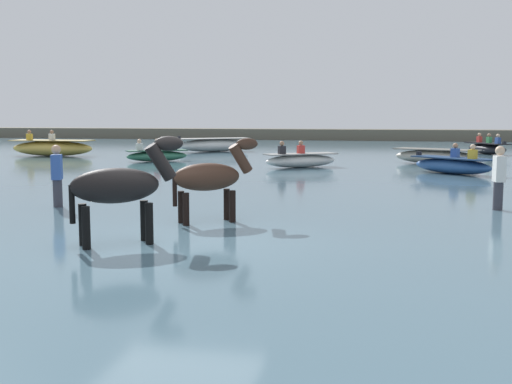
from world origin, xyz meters
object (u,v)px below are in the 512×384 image
horse_lead_dark_bay (210,179)px  boat_mid_channel (453,165)px  boat_mid_outer (300,160)px  boat_near_starboard (487,148)px  horse_trailing_black (120,189)px  boat_distant_west (436,157)px  person_onlooker_left (499,182)px  boat_far_inshore (52,148)px  person_onlooker_right (57,180)px  boat_near_port (214,145)px  boat_distant_east (157,155)px

horse_lead_dark_bay → boat_mid_channel: bearing=63.9°
boat_mid_outer → boat_near_starboard: bearing=50.6°
horse_trailing_black → boat_distant_west: horse_trailing_black is taller
boat_mid_channel → boat_distant_west: boat_mid_channel is taller
boat_distant_west → person_onlooker_left: person_onlooker_left is taller
horse_lead_dark_bay → boat_distant_west: size_ratio=0.52×
horse_lead_dark_bay → boat_far_inshore: horse_lead_dark_bay is taller
horse_lead_dark_bay → boat_near_starboard: bearing=70.0°
person_onlooker_right → boat_far_inshore: bearing=119.4°
horse_lead_dark_bay → boat_near_port: size_ratio=0.46×
boat_mid_channel → horse_trailing_black: bearing=-115.1°
person_onlooker_left → boat_near_starboard: bearing=82.3°
person_onlooker_left → boat_distant_east: bearing=135.3°
boat_distant_west → person_onlooker_left: size_ratio=2.19×
boat_far_inshore → boat_mid_channel: bearing=-17.6°
horse_lead_dark_bay → boat_far_inshore: bearing=126.8°
boat_near_port → boat_mid_outer: (5.84, -9.04, -0.08)m
person_onlooker_right → boat_distant_west: bearing=57.2°
boat_distant_west → person_onlooker_right: 16.55m
boat_near_starboard → person_onlooker_left: person_onlooker_left is taller
boat_distant_west → person_onlooker_left: (0.34, -12.49, 0.28)m
horse_lead_dark_bay → boat_distant_west: 16.03m
horse_lead_dark_bay → horse_trailing_black: bearing=-109.9°
horse_trailing_black → boat_mid_outer: horse_trailing_black is taller
boat_near_starboard → boat_mid_outer: bearing=-129.4°
boat_near_port → boat_distant_east: size_ratio=1.52×
boat_mid_outer → person_onlooker_left: bearing=-60.9°
horse_trailing_black → boat_mid_outer: size_ratio=0.68×
boat_far_inshore → horse_lead_dark_bay: bearing=-53.2°
horse_lead_dark_bay → boat_mid_channel: size_ratio=0.65×
boat_near_starboard → boat_distant_east: size_ratio=1.15×
boat_mid_channel → boat_mid_outer: size_ratio=0.98×
horse_trailing_black → boat_mid_channel: 14.68m
boat_mid_outer → boat_near_starboard: 12.86m
boat_mid_channel → boat_mid_outer: (-5.37, 1.50, -0.01)m
boat_mid_outer → horse_trailing_black: bearing=-93.3°
horse_trailing_black → boat_near_port: bearing=101.8°
boat_near_starboard → person_onlooker_right: size_ratio=1.84×
person_onlooker_left → boat_far_inshore: bearing=142.1°
boat_near_port → boat_mid_channel: bearing=-43.2°
boat_near_starboard → person_onlooker_left: bearing=-97.7°
horse_lead_dark_bay → boat_mid_outer: bearing=89.8°
boat_mid_outer → boat_distant_east: bearing=163.5°
person_onlooker_right → person_onlooker_left: 9.42m
boat_distant_east → person_onlooker_right: bearing=-79.0°
horse_lead_dark_bay → person_onlooker_left: (5.52, 2.68, -0.22)m
boat_mid_outer → person_onlooker_left: 11.28m
boat_mid_channel → person_onlooker_right: 13.44m
boat_distant_east → boat_near_port: bearing=85.6°
boat_far_inshore → person_onlooker_right: size_ratio=2.49×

